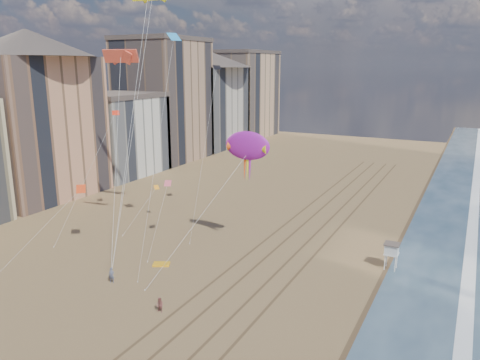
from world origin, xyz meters
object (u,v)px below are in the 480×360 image
(show_kite, at_px, (247,146))
(grounded_kite, at_px, (161,264))
(kite_flyer_b, at_px, (160,305))
(lifeguard_stand, at_px, (392,249))
(kite_flyer_a, at_px, (112,275))

(show_kite, bearing_deg, grounded_kite, -130.85)
(show_kite, bearing_deg, kite_flyer_b, -92.48)
(lifeguard_stand, distance_m, kite_flyer_a, 31.04)
(kite_flyer_a, height_order, kite_flyer_b, kite_flyer_a)
(lifeguard_stand, bearing_deg, kite_flyer_b, -131.55)
(lifeguard_stand, height_order, show_kite, show_kite)
(kite_flyer_b, bearing_deg, show_kite, 92.85)
(grounded_kite, height_order, show_kite, show_kite)
(lifeguard_stand, height_order, kite_flyer_a, lifeguard_stand)
(lifeguard_stand, bearing_deg, show_kite, -170.35)
(lifeguard_stand, relative_size, kite_flyer_b, 2.06)
(lifeguard_stand, distance_m, grounded_kite, 26.39)
(grounded_kite, bearing_deg, kite_flyer_b, -81.23)
(lifeguard_stand, relative_size, kite_flyer_a, 1.81)
(grounded_kite, distance_m, kite_flyer_b, 10.83)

